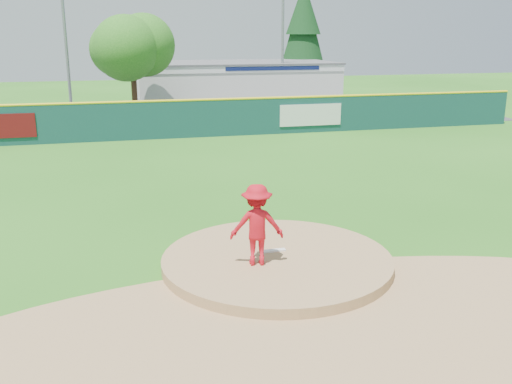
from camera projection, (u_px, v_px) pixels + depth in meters
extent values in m
plane|color=#286B19|center=(277.00, 266.00, 13.69)|extent=(120.00, 120.00, 0.00)
cylinder|color=#9E774C|center=(277.00, 266.00, 13.69)|extent=(5.50, 5.50, 0.50)
cube|color=white|center=(273.00, 251.00, 13.90)|extent=(0.60, 0.15, 0.04)
cylinder|color=#9E774C|center=(321.00, 325.00, 10.90)|extent=(15.40, 15.40, 0.01)
cube|color=#38383A|center=(164.00, 116.00, 38.88)|extent=(44.00, 16.00, 0.02)
imported|color=red|center=(257.00, 225.00, 12.93)|extent=(1.32, 0.90, 1.89)
imported|color=silver|center=(271.00, 110.00, 36.75)|extent=(4.87, 3.45, 1.23)
cube|color=silver|center=(234.00, 84.00, 44.57)|extent=(15.00, 8.00, 3.20)
cube|color=white|center=(246.00, 69.00, 40.44)|extent=(15.00, 0.06, 0.55)
cube|color=#0F194C|center=(273.00, 68.00, 40.89)|extent=(7.00, 0.03, 0.28)
cube|color=#59595B|center=(234.00, 62.00, 44.13)|extent=(15.20, 8.20, 0.12)
cube|color=silver|center=(311.00, 115.00, 31.91)|extent=(3.60, 0.04, 1.20)
cube|color=#123C3B|center=(180.00, 119.00, 30.22)|extent=(40.00, 0.10, 2.00)
cylinder|color=yellow|center=(180.00, 101.00, 29.95)|extent=(40.00, 0.14, 0.14)
cylinder|color=#382314|center=(135.00, 101.00, 36.18)|extent=(0.36, 0.36, 2.60)
sphere|color=#387F23|center=(132.00, 48.00, 35.31)|extent=(5.60, 5.60, 5.60)
cylinder|color=#382314|center=(302.00, 88.00, 50.20)|extent=(0.40, 0.40, 1.60)
cone|color=#113A16|center=(303.00, 32.00, 48.93)|extent=(4.40, 4.40, 7.90)
cylinder|color=gray|center=(65.00, 32.00, 35.96)|extent=(0.20, 0.20, 11.00)
cylinder|color=gray|center=(283.00, 39.00, 41.58)|extent=(0.20, 0.20, 10.00)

